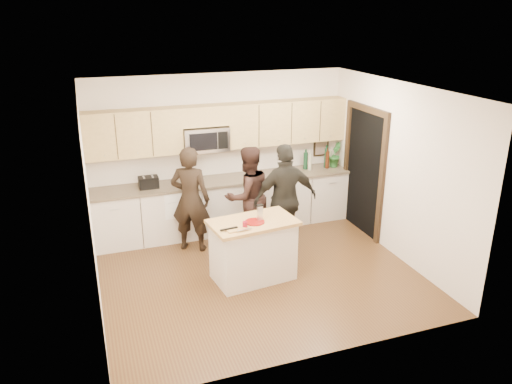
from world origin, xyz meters
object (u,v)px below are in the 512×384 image
object	(u,v)px
island	(253,250)
woman_center	(248,197)
woman_left	(190,199)
woman_right	(285,199)
toaster	(149,182)

from	to	relation	value
island	woman_center	size ratio (longest dim) A/B	0.77
island	woman_left	world-z (taller)	woman_left
woman_left	woman_right	xyz separation A→B (m)	(1.39, -0.57, 0.03)
island	woman_center	distance (m)	1.21
island	woman_center	world-z (taller)	woman_center
island	toaster	size ratio (longest dim) A/B	4.02
toaster	woman_left	xyz separation A→B (m)	(0.57, -0.54, -0.17)
woman_center	woman_right	bearing A→B (deg)	124.11
woman_left	woman_center	distance (m)	0.93
woman_left	woman_center	xyz separation A→B (m)	(0.92, -0.12, -0.03)
woman_left	woman_right	distance (m)	1.50
island	woman_center	xyz separation A→B (m)	(0.30, 1.11, 0.38)
toaster	woman_center	distance (m)	1.64
island	toaster	world-z (taller)	toaster
toaster	woman_left	bearing A→B (deg)	-43.79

